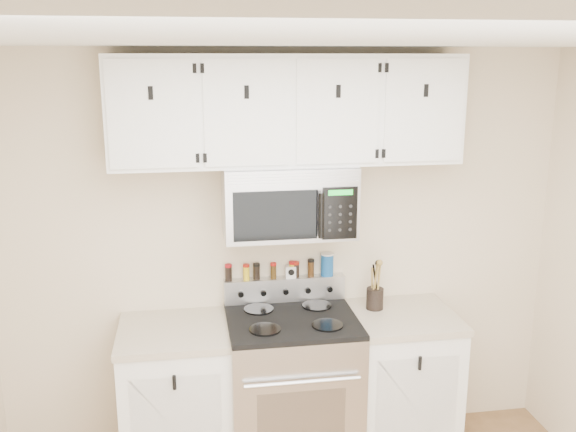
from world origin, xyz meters
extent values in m
cube|color=beige|center=(0.00, 1.75, 1.25)|extent=(3.50, 0.01, 2.50)
cube|color=white|center=(0.00, 0.00, 2.50)|extent=(3.50, 3.50, 0.01)
cube|color=#B7B7BA|center=(0.00, 1.43, 0.46)|extent=(0.76, 0.65, 0.92)
cube|color=black|center=(0.00, 1.11, 0.45)|extent=(0.50, 0.02, 0.40)
cube|color=black|center=(0.00, 1.43, 0.94)|extent=(0.76, 0.65, 0.03)
cube|color=#B7B7BA|center=(0.00, 1.71, 1.03)|extent=(0.76, 0.08, 0.15)
cylinder|color=black|center=(-0.18, 1.28, 0.96)|extent=(0.18, 0.18, 0.01)
cylinder|color=black|center=(0.18, 1.28, 0.96)|extent=(0.18, 0.18, 0.01)
cylinder|color=black|center=(-0.18, 1.57, 0.96)|extent=(0.18, 0.18, 0.01)
cylinder|color=black|center=(0.18, 1.57, 0.96)|extent=(0.18, 0.18, 0.01)
cube|color=white|center=(-0.69, 1.45, 0.44)|extent=(0.62, 0.60, 0.88)
cube|color=tan|center=(-0.69, 1.45, 0.90)|extent=(0.64, 0.62, 0.04)
cube|color=white|center=(0.69, 1.45, 0.44)|extent=(0.62, 0.60, 0.88)
cube|color=tan|center=(0.69, 1.45, 0.90)|extent=(0.64, 0.62, 0.04)
cube|color=#9E9EA3|center=(0.00, 1.56, 1.63)|extent=(0.76, 0.38, 0.42)
cube|color=#B7B7BA|center=(0.00, 1.36, 1.80)|extent=(0.73, 0.01, 0.08)
cube|color=black|center=(-0.10, 1.36, 1.59)|extent=(0.47, 0.01, 0.28)
cube|color=black|center=(0.26, 1.36, 1.59)|extent=(0.20, 0.01, 0.30)
cylinder|color=black|center=(0.15, 1.33, 1.59)|extent=(0.03, 0.03, 0.26)
cube|color=white|center=(0.00, 1.58, 2.15)|extent=(2.00, 0.33, 0.62)
cube|color=white|center=(-0.75, 1.41, 2.15)|extent=(0.46, 0.01, 0.57)
cube|color=black|center=(-0.75, 1.41, 2.26)|extent=(0.02, 0.01, 0.07)
cube|color=white|center=(-0.25, 1.41, 2.15)|extent=(0.46, 0.01, 0.57)
cube|color=black|center=(-0.25, 1.41, 2.26)|extent=(0.03, 0.01, 0.07)
cube|color=white|center=(0.25, 1.41, 2.15)|extent=(0.46, 0.01, 0.57)
cube|color=black|center=(0.25, 1.41, 2.26)|extent=(0.03, 0.01, 0.07)
cube|color=white|center=(0.75, 1.41, 2.15)|extent=(0.46, 0.01, 0.57)
cube|color=black|center=(0.75, 1.41, 2.26)|extent=(0.02, 0.01, 0.07)
cylinder|color=black|center=(0.54, 1.55, 0.99)|extent=(0.11, 0.11, 0.13)
cylinder|color=olive|center=(0.54, 1.55, 1.09)|extent=(0.01, 0.01, 0.25)
cylinder|color=olive|center=(0.56, 1.54, 1.10)|extent=(0.01, 0.01, 0.26)
cylinder|color=olive|center=(0.52, 1.56, 1.08)|extent=(0.01, 0.01, 0.23)
cylinder|color=black|center=(0.55, 1.57, 1.08)|extent=(0.01, 0.01, 0.24)
cylinder|color=olive|center=(0.53, 1.54, 1.09)|extent=(0.01, 0.01, 0.26)
cube|color=white|center=(0.04, 1.71, 1.14)|extent=(0.07, 0.06, 0.07)
cylinder|color=#16519A|center=(0.27, 1.71, 1.17)|extent=(0.08, 0.08, 0.14)
cylinder|color=white|center=(0.27, 1.71, 1.24)|extent=(0.08, 0.08, 0.01)
cylinder|color=black|center=(-0.35, 1.71, 1.14)|extent=(0.04, 0.04, 0.09)
cylinder|color=maroon|center=(-0.35, 1.71, 1.20)|extent=(0.04, 0.04, 0.02)
cylinder|color=yellow|center=(-0.24, 1.71, 1.14)|extent=(0.04, 0.04, 0.08)
cylinder|color=#AC170D|center=(-0.24, 1.71, 1.19)|extent=(0.04, 0.04, 0.02)
cylinder|color=black|center=(-0.18, 1.71, 1.14)|extent=(0.04, 0.04, 0.09)
cylinder|color=black|center=(-0.18, 1.71, 1.19)|extent=(0.04, 0.04, 0.02)
cylinder|color=#412C0F|center=(-0.07, 1.71, 1.14)|extent=(0.04, 0.04, 0.08)
cylinder|color=#B4120D|center=(-0.07, 1.71, 1.19)|extent=(0.04, 0.04, 0.02)
cylinder|color=gold|center=(0.05, 1.71, 1.14)|extent=(0.04, 0.04, 0.09)
cylinder|color=#9F0C0D|center=(0.05, 1.71, 1.19)|extent=(0.04, 0.04, 0.02)
cylinder|color=black|center=(0.07, 1.71, 1.14)|extent=(0.05, 0.05, 0.08)
cylinder|color=#AA1C0D|center=(0.07, 1.71, 1.19)|extent=(0.05, 0.05, 0.02)
cylinder|color=#40260F|center=(0.17, 1.71, 1.15)|extent=(0.04, 0.04, 0.10)
cylinder|color=black|center=(0.17, 1.71, 1.20)|extent=(0.04, 0.04, 0.02)
camera|label=1|loc=(-0.59, -2.04, 2.45)|focal=40.00mm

